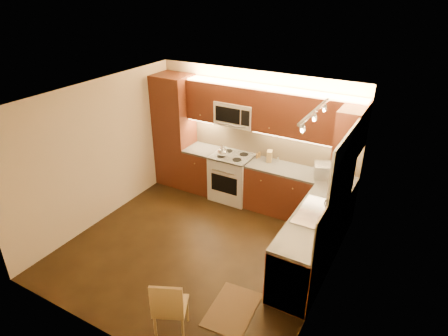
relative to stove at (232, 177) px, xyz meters
The scene contains 37 objects.
floor 1.76m from the stove, 79.85° to the right, with size 4.00×4.00×0.01m, color black.
ceiling 2.66m from the stove, 79.85° to the right, with size 4.00×4.00×0.01m, color beige.
wall_back 0.91m from the stove, 47.29° to the left, with size 4.00×0.01×2.50m, color beige.
wall_front 3.77m from the stove, 85.33° to the right, with size 4.00×0.01×2.50m, color beige.
wall_left 2.51m from the stove, 135.42° to the right, with size 0.01×4.00×2.50m, color beige.
wall_right 2.95m from the stove, 36.06° to the right, with size 0.01×4.00×2.50m, color beige.
pantry 1.52m from the stove, behind, with size 0.70×0.60×2.30m, color #4F2011.
base_cab_back_left 0.69m from the stove, behind, with size 0.62×0.60×0.86m, color #4F2011.
counter_back_left 0.81m from the stove, behind, with size 0.62×0.60×0.04m, color #3B3935.
base_cab_back_right 1.34m from the stove, ahead, with size 1.92×0.60×0.86m, color #4F2011.
counter_back_right 1.40m from the stove, ahead, with size 1.92×0.60×0.04m, color #3B3935.
base_cab_right 2.37m from the stove, 32.52° to the right, with size 0.60×2.00×0.86m, color #4F2011.
counter_right 2.41m from the stove, 32.52° to the right, with size 0.60×2.00×0.04m, color #3B3935.
dishwasher 2.81m from the stove, 44.64° to the right, with size 0.58×0.60×0.84m, color silver.
backsplash_back 1.03m from the stove, 25.86° to the left, with size 3.30×0.02×0.60m, color tan.
backsplash_right 2.72m from the stove, 29.11° to the right, with size 0.02×2.00×0.60m, color tan.
upper_cab_back_left 1.58m from the stove, 167.74° to the left, with size 0.62×0.35×0.75m, color #4F2011.
upper_cab_back_right 1.95m from the stove, ahead, with size 1.92×0.35×0.75m, color #4F2011.
upper_cab_bridge 1.64m from the stove, 90.00° to the left, with size 0.76×0.35×0.31m, color #4F2011.
upper_cab_right_corner 2.57m from the stove, ahead, with size 0.35×0.50×0.75m, color #4F2011.
stove is the anchor object (origin of this frame).
microwave 1.27m from the stove, 90.00° to the left, with size 0.76×0.38×0.44m, color silver, non-canonical shape.
window_frame 2.79m from the stove, 26.21° to the right, with size 0.03×1.44×1.24m, color silver.
window_blinds 2.77m from the stove, 26.41° to the right, with size 0.02×1.36×1.16m, color silver.
sink 2.35m from the stove, 29.36° to the right, with size 0.52×0.86×0.15m, color silver, non-canonical shape.
faucet 2.52m from the stove, 27.30° to the right, with size 0.20×0.04×0.30m, color silver, non-canonical shape.
track_light_bar 3.01m from the stove, 34.57° to the right, with size 0.04×1.20×0.03m, color silver.
kettle 0.61m from the stove, 141.04° to the right, with size 0.20×0.20×0.23m, color silver, non-canonical shape.
toaster_oven 1.88m from the stove, ahead, with size 0.41×0.31×0.24m, color silver.
knife_block 0.89m from the stove, 12.43° to the left, with size 0.09×0.15×0.21m, color #A9834C.
spice_jar_a 0.86m from the stove, 21.76° to the left, with size 0.05×0.05×0.09m, color silver.
spice_jar_b 0.71m from the stove, 25.71° to the left, with size 0.05×0.05×0.11m, color olive.
spice_jar_c 0.99m from the stove, 15.20° to the left, with size 0.04×0.04×0.09m, color silver.
spice_jar_d 0.67m from the stove, 19.63° to the left, with size 0.04×0.04×0.09m, color olive.
soap_bottle 2.33m from the stove, ahead, with size 0.08×0.08×0.17m, color silver.
rug 2.97m from the stove, 61.47° to the right, with size 0.57×0.86×0.01m, color black.
dining_chair 3.36m from the stove, 74.38° to the right, with size 0.39×0.39×0.87m, color #A9834C, non-canonical shape.
Camera 1 is at (2.85, -4.23, 3.98)m, focal length 30.99 mm.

